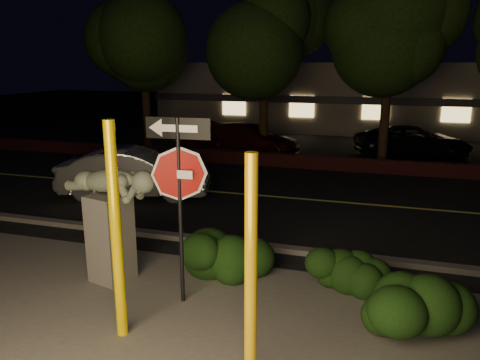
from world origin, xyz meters
name	(u,v)px	position (x,y,z in m)	size (l,w,h in m)	color
ground	(308,176)	(0.00, 10.00, 0.00)	(90.00, 90.00, 0.00)	black
patio	(186,348)	(0.00, -1.00, 0.01)	(14.00, 6.00, 0.02)	#4C4944
road	(292,198)	(0.00, 7.00, 0.01)	(80.00, 8.00, 0.01)	black
lane_marking	(292,198)	(0.00, 7.00, 0.02)	(80.00, 0.12, 0.01)	#C5C34F
curb	(257,246)	(0.00, 2.90, 0.06)	(80.00, 0.25, 0.12)	#4C4944
brick_wall	(314,162)	(0.00, 11.30, 0.25)	(40.00, 0.35, 0.50)	#481717
parking_lot	(330,145)	(0.00, 17.00, 0.01)	(40.00, 12.00, 0.01)	black
building	(346,94)	(0.00, 24.99, 2.00)	(22.00, 10.20, 4.00)	#6B6056
tree_far_a	(143,31)	(-8.00, 13.00, 5.34)	(4.60, 4.60, 7.43)	black
tree_far_b	(265,10)	(-2.50, 13.20, 6.05)	(5.20, 5.20, 8.41)	black
tree_far_c	(392,16)	(2.50, 12.80, 5.66)	(4.80, 4.80, 7.84)	black
yellow_pole_left	(116,233)	(-1.05, -0.94, 1.61)	(0.16, 0.16, 3.23)	#F2C900
yellow_pole_right	(251,280)	(1.12, -1.58, 1.51)	(0.15, 0.15, 3.02)	yellow
signpost	(179,174)	(-0.59, 0.25, 2.24)	(1.07, 0.12, 3.14)	black
sculpture	(110,211)	(-2.15, 0.62, 1.37)	(2.07, 1.03, 2.22)	#4C4944
hedge_center	(216,247)	(-0.42, 1.40, 0.57)	(2.18, 1.02, 1.14)	black
hedge_right	(350,265)	(2.07, 1.50, 0.48)	(1.47, 0.79, 0.96)	black
hedge_far_right	(415,307)	(3.09, 0.21, 0.52)	(1.49, 0.93, 1.04)	black
silver_sedan	(135,173)	(-4.63, 5.86, 0.74)	(1.56, 4.47, 1.47)	#A4A4A8
parked_car_red	(226,136)	(-4.45, 13.89, 0.70)	(1.65, 4.11, 1.40)	maroon
parked_car_darkred	(248,139)	(-3.28, 13.56, 0.68)	(1.90, 4.68, 1.36)	#3A0E0D
parked_car_dark	(413,142)	(3.74, 14.93, 0.67)	(2.24, 4.85, 1.35)	black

